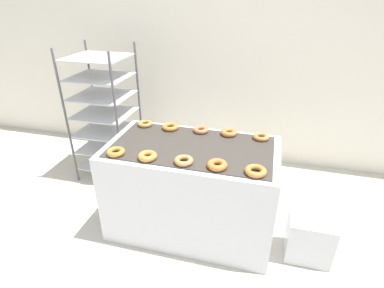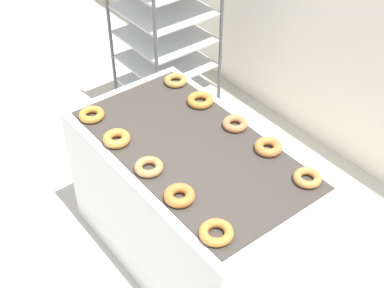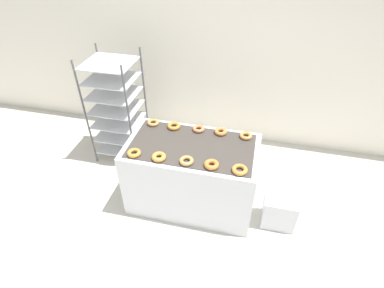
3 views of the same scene
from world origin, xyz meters
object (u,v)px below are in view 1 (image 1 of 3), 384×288
Objects in this scene: baking_rack_cart at (105,113)px; glaze_bin at (309,237)px; donut_near_leftmost at (116,152)px; donut_far_rightmost at (261,137)px; donut_far_leftmost at (145,124)px; donut_near_rightmost at (256,171)px; donut_far_left at (170,127)px; donut_far_center at (201,130)px; fryer_machine at (192,188)px; donut_near_center at (184,161)px; donut_near_left at (148,156)px; donut_near_right at (217,165)px; donut_far_right at (229,133)px.

baking_rack_cart is 2.41m from glaze_bin.
baking_rack_cart is 3.83× the size of glaze_bin.
donut_near_leftmost is 1.22m from donut_far_rightmost.
donut_far_leftmost is at bearing 89.54° from donut_near_leftmost.
glaze_bin is at bearing 6.95° from donut_near_leftmost.
donut_near_leftmost is at bearing 180.00° from donut_near_rightmost.
donut_far_center is at bearing 2.51° from donut_far_left.
donut_far_leftmost is 1.08m from donut_far_rightmost.
fryer_machine is 3.64× the size of glaze_bin.
donut_far_left is at bearing 117.68° from donut_near_center.
donut_near_rightmost is at bearing -34.49° from donut_far_left.
baking_rack_cart reaches higher than donut_near_leftmost.
donut_near_left reaches higher than glaze_bin.
donut_near_right is 0.78m from donut_far_left.
donut_far_left is (-0.82, 0.56, 0.00)m from donut_near_rightmost.
donut_near_right is (0.54, 0.01, 0.00)m from donut_near_left.
donut_near_left is 1.05× the size of donut_far_rightmost.
donut_far_center is at bearing -0.09° from donut_far_leftmost.
donut_near_left is 0.79m from donut_far_right.
donut_far_center reaches higher than fryer_machine.
donut_near_right reaches higher than fryer_machine.
fryer_machine is at bearing 91.99° from donut_near_center.
donut_near_center is 1.05× the size of donut_far_center.
glaze_bin is 2.83× the size of donut_far_rightmost.
baking_rack_cart is at bearing 141.67° from donut_near_center.
glaze_bin is 2.71× the size of donut_near_center.
fryer_machine is 9.31× the size of donut_near_rightmost.
donut_near_left is at bearing -145.10° from donut_far_rightmost.
fryer_machine is at bearing 46.22° from donut_near_left.
donut_far_rightmost is at bearing -0.81° from donut_far_center.
fryer_machine is 0.75m from donut_near_rightmost.
donut_near_left is (-1.30, -0.19, 0.68)m from glaze_bin.
donut_near_leftmost reaches higher than glaze_bin.
donut_near_center is at bearing 0.84° from donut_near_leftmost.
donut_far_leftmost is (-0.54, 0.29, 0.45)m from fryer_machine.
fryer_machine is 10.28× the size of donut_far_leftmost.
donut_near_rightmost reaches higher than donut_far_leftmost.
donut_far_center is 0.53m from donut_far_rightmost.
donut_far_right is at bearing 90.11° from donut_near_right.
glaze_bin is (1.02, -0.09, -0.23)m from fryer_machine.
donut_near_right reaches higher than donut_far_leftmost.
donut_near_leftmost is at bearing 179.47° from donut_near_left.
donut_far_right is (0.54, 0.58, -0.00)m from donut_near_left.
donut_far_right reaches higher than fryer_machine.
baking_rack_cart is 1.26m from donut_far_center.
donut_far_leftmost is 0.91× the size of donut_far_left.
baking_rack_cart is at bearing 149.70° from donut_far_leftmost.
donut_far_right is 0.28m from donut_far_rightmost.
baking_rack_cart is 10.40× the size of donut_near_center.
donut_near_left is 1.05× the size of donut_far_leftmost.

